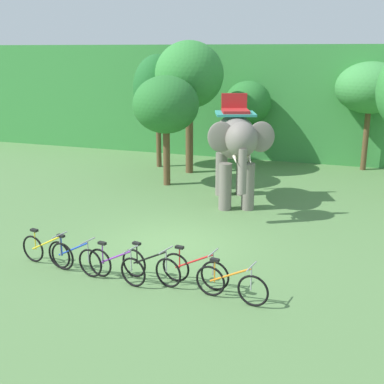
{
  "coord_description": "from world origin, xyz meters",
  "views": [
    {
      "loc": [
        4.82,
        -12.18,
        5.25
      ],
      "look_at": [
        0.26,
        1.0,
        1.3
      ],
      "focal_mm": 47.13,
      "sensor_mm": 36.0,
      "label": 1
    }
  ],
  "objects_px": {
    "tree_far_right": "(158,89)",
    "bike_yellow": "(47,251)",
    "bike_blue": "(74,258)",
    "bike_red": "(195,270)",
    "tree_center_left": "(370,88)",
    "bike_purple": "(116,266)",
    "tree_center": "(189,76)",
    "elephant": "(236,143)",
    "bike_black": "(151,266)",
    "tree_center_right": "(248,104)",
    "tree_far_left": "(166,105)",
    "bike_orange": "(231,284)"
  },
  "relations": [
    {
      "from": "bike_blue",
      "to": "bike_purple",
      "type": "height_order",
      "value": "same"
    },
    {
      "from": "tree_center_left",
      "to": "bike_purple",
      "type": "bearing_deg",
      "value": -110.74
    },
    {
      "from": "tree_center_left",
      "to": "bike_blue",
      "type": "height_order",
      "value": "tree_center_left"
    },
    {
      "from": "bike_blue",
      "to": "bike_red",
      "type": "bearing_deg",
      "value": 5.26
    },
    {
      "from": "tree_far_left",
      "to": "bike_black",
      "type": "distance_m",
      "value": 9.25
    },
    {
      "from": "tree_center_left",
      "to": "elephant",
      "type": "height_order",
      "value": "tree_center_left"
    },
    {
      "from": "bike_blue",
      "to": "bike_black",
      "type": "distance_m",
      "value": 1.96
    },
    {
      "from": "bike_blue",
      "to": "bike_purple",
      "type": "xyz_separation_m",
      "value": [
        1.19,
        -0.11,
        0.0
      ]
    },
    {
      "from": "tree_center_right",
      "to": "elephant",
      "type": "bearing_deg",
      "value": -80.23
    },
    {
      "from": "tree_center_right",
      "to": "bike_blue",
      "type": "xyz_separation_m",
      "value": [
        -1.12,
        -13.47,
        -2.44
      ]
    },
    {
      "from": "bike_blue",
      "to": "tree_center",
      "type": "bearing_deg",
      "value": 94.32
    },
    {
      "from": "bike_blue",
      "to": "tree_center_right",
      "type": "bearing_deg",
      "value": 85.24
    },
    {
      "from": "tree_far_right",
      "to": "tree_center_left",
      "type": "distance_m",
      "value": 9.31
    },
    {
      "from": "bike_red",
      "to": "tree_center",
      "type": "bearing_deg",
      "value": 110.01
    },
    {
      "from": "bike_black",
      "to": "bike_red",
      "type": "relative_size",
      "value": 0.98
    },
    {
      "from": "bike_black",
      "to": "bike_red",
      "type": "distance_m",
      "value": 1.05
    },
    {
      "from": "tree_far_right",
      "to": "bike_yellow",
      "type": "distance_m",
      "value": 11.81
    },
    {
      "from": "tree_far_right",
      "to": "bike_black",
      "type": "distance_m",
      "value": 12.52
    },
    {
      "from": "bike_orange",
      "to": "tree_center",
      "type": "bearing_deg",
      "value": 113.69
    },
    {
      "from": "tree_far_right",
      "to": "tree_center_left",
      "type": "height_order",
      "value": "tree_far_right"
    },
    {
      "from": "tree_center",
      "to": "elephant",
      "type": "height_order",
      "value": "tree_center"
    },
    {
      "from": "bike_red",
      "to": "bike_orange",
      "type": "relative_size",
      "value": 1.0
    },
    {
      "from": "tree_center",
      "to": "tree_center_left",
      "type": "bearing_deg",
      "value": 22.83
    },
    {
      "from": "tree_center",
      "to": "bike_yellow",
      "type": "bearing_deg",
      "value": -90.23
    },
    {
      "from": "tree_center_left",
      "to": "bike_black",
      "type": "distance_m",
      "value": 14.75
    },
    {
      "from": "bike_black",
      "to": "bike_orange",
      "type": "xyz_separation_m",
      "value": [
        2.01,
        -0.29,
        0.0
      ]
    },
    {
      "from": "bike_black",
      "to": "bike_orange",
      "type": "height_order",
      "value": "same"
    },
    {
      "from": "tree_center_right",
      "to": "bike_black",
      "type": "height_order",
      "value": "tree_center_right"
    },
    {
      "from": "tree_center_right",
      "to": "bike_black",
      "type": "relative_size",
      "value": 2.31
    },
    {
      "from": "bike_black",
      "to": "tree_center",
      "type": "bearing_deg",
      "value": 104.63
    },
    {
      "from": "tree_far_right",
      "to": "tree_center",
      "type": "xyz_separation_m",
      "value": [
        1.72,
        -0.64,
        0.64
      ]
    },
    {
      "from": "tree_far_right",
      "to": "tree_center",
      "type": "height_order",
      "value": "tree_center"
    },
    {
      "from": "tree_center",
      "to": "bike_red",
      "type": "height_order",
      "value": "tree_center"
    },
    {
      "from": "elephant",
      "to": "bike_purple",
      "type": "distance_m",
      "value": 7.17
    },
    {
      "from": "tree_center_left",
      "to": "bike_purple",
      "type": "height_order",
      "value": "tree_center_left"
    },
    {
      "from": "elephant",
      "to": "tree_center_left",
      "type": "bearing_deg",
      "value": 59.4
    },
    {
      "from": "bike_blue",
      "to": "bike_black",
      "type": "xyz_separation_m",
      "value": [
        1.96,
        0.13,
        0.0
      ]
    },
    {
      "from": "tree_center_left",
      "to": "elephant",
      "type": "relative_size",
      "value": 1.13
    },
    {
      "from": "bike_orange",
      "to": "bike_purple",
      "type": "bearing_deg",
      "value": 179.08
    },
    {
      "from": "tree_center_left",
      "to": "elephant",
      "type": "bearing_deg",
      "value": -120.6
    },
    {
      "from": "tree_far_left",
      "to": "bike_orange",
      "type": "relative_size",
      "value": 2.54
    },
    {
      "from": "elephant",
      "to": "bike_yellow",
      "type": "bearing_deg",
      "value": -115.35
    },
    {
      "from": "bike_blue",
      "to": "bike_red",
      "type": "relative_size",
      "value": 0.99
    },
    {
      "from": "tree_center",
      "to": "bike_red",
      "type": "bearing_deg",
      "value": -69.99
    },
    {
      "from": "tree_far_right",
      "to": "tree_center_right",
      "type": "bearing_deg",
      "value": 29.71
    },
    {
      "from": "tree_center",
      "to": "bike_yellow",
      "type": "height_order",
      "value": "tree_center"
    },
    {
      "from": "tree_far_left",
      "to": "bike_black",
      "type": "bearing_deg",
      "value": -70.63
    },
    {
      "from": "bike_yellow",
      "to": "bike_red",
      "type": "bearing_deg",
      "value": 2.22
    },
    {
      "from": "elephant",
      "to": "bike_yellow",
      "type": "relative_size",
      "value": 2.49
    },
    {
      "from": "tree_center",
      "to": "bike_yellow",
      "type": "relative_size",
      "value": 3.33
    }
  ]
}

